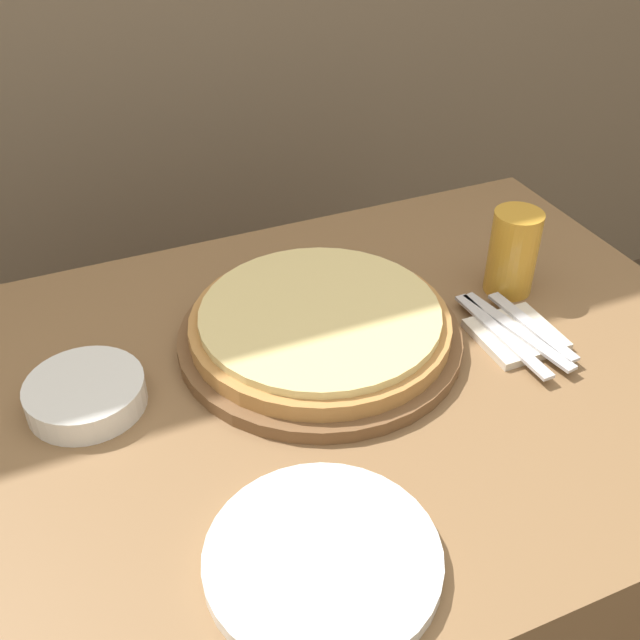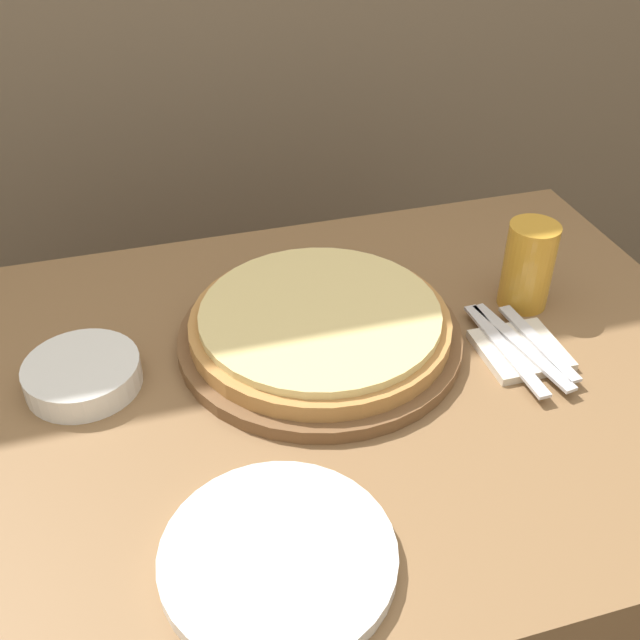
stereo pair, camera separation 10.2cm
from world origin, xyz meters
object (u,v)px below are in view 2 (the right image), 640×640
(beer_glass, at_px, (529,262))
(fork, at_px, (505,349))
(pizza_on_board, at_px, (320,328))
(spoon, at_px, (538,342))
(dinner_plate, at_px, (278,557))
(side_bowl, at_px, (83,374))
(dinner_knife, at_px, (521,345))

(beer_glass, bearing_deg, fork, -128.13)
(pizza_on_board, relative_size, fork, 1.91)
(fork, bearing_deg, spoon, 0.00)
(dinner_plate, xyz_separation_m, spoon, (0.42, 0.23, 0.01))
(side_bowl, height_order, dinner_knife, side_bowl)
(pizza_on_board, bearing_deg, side_bowl, 179.85)
(pizza_on_board, height_order, side_bowl, pizza_on_board)
(dinner_plate, bearing_deg, dinner_knife, 30.40)
(pizza_on_board, relative_size, dinner_knife, 1.92)
(dinner_plate, xyz_separation_m, fork, (0.37, 0.23, 0.01))
(beer_glass, bearing_deg, pizza_on_board, -178.19)
(pizza_on_board, relative_size, spoon, 2.25)
(side_bowl, height_order, spoon, side_bowl)
(dinner_knife, bearing_deg, side_bowl, 170.15)
(fork, bearing_deg, dinner_knife, -0.00)
(dinner_plate, height_order, dinner_knife, dinner_plate)
(beer_glass, xyz_separation_m, fork, (-0.09, -0.11, -0.06))
(dinner_knife, xyz_separation_m, spoon, (0.03, 0.00, 0.00))
(dinner_plate, bearing_deg, beer_glass, 36.78)
(dinner_knife, height_order, spoon, same)
(dinner_plate, relative_size, fork, 1.18)
(side_bowl, distance_m, spoon, 0.61)
(fork, bearing_deg, pizza_on_board, 156.86)
(fork, height_order, spoon, same)
(pizza_on_board, xyz_separation_m, side_bowl, (-0.32, 0.00, -0.01))
(pizza_on_board, bearing_deg, spoon, -19.36)
(fork, distance_m, spoon, 0.05)
(side_bowl, bearing_deg, spoon, -9.45)
(side_bowl, xyz_separation_m, fork, (0.55, -0.10, -0.00))
(pizza_on_board, distance_m, beer_glass, 0.32)
(fork, bearing_deg, beer_glass, 51.87)
(beer_glass, bearing_deg, dinner_plate, -143.22)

